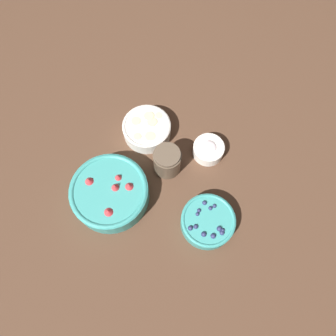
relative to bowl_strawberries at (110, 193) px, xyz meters
The scene contains 6 objects.
ground_plane 0.19m from the bowl_strawberries, 50.72° to the right, with size 4.00×4.00×0.00m, color #4C3323.
bowl_strawberries is the anchor object (origin of this frame).
bowl_blueberries 0.31m from the bowl_strawberries, 84.10° to the right, with size 0.16×0.16×0.06m.
bowl_bananas 0.25m from the bowl_strawberries, ahead, with size 0.16×0.16×0.06m.
bowl_cream 0.34m from the bowl_strawberries, 41.58° to the right, with size 0.10×0.10×0.05m.
jar_chocolate 0.20m from the bowl_strawberries, 37.66° to the right, with size 0.09×0.09×0.10m.
Camera 1 is at (-0.32, -0.13, 0.99)m, focal length 35.00 mm.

